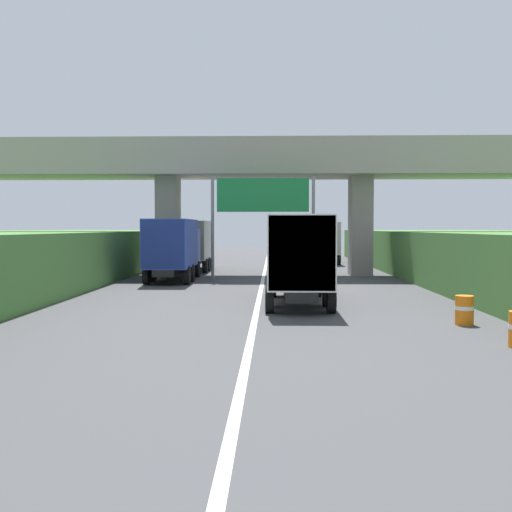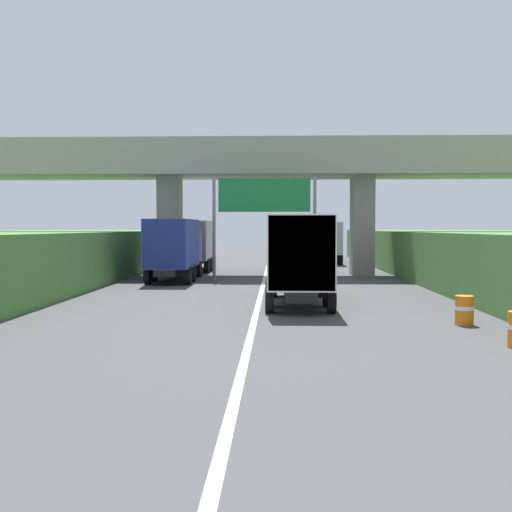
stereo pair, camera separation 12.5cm
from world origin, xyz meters
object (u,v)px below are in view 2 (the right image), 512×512
at_px(truck_blue, 175,246).
at_px(overhead_highway_sign, 264,203).
at_px(construction_barrel_4, 464,310).
at_px(truck_yellow, 195,243).
at_px(truck_black, 325,240).
at_px(truck_red, 298,255).

bearing_deg(truck_blue, overhead_highway_sign, 6.65).
bearing_deg(truck_blue, construction_barrel_4, -53.57).
xyz_separation_m(truck_yellow, construction_barrel_4, (11.45, -24.06, -1.47)).
distance_m(truck_blue, construction_barrel_4, 19.34).
xyz_separation_m(overhead_highway_sign, truck_black, (4.75, 17.07, -2.46)).
relative_size(truck_red, truck_yellow, 1.00).
bearing_deg(truck_blue, truck_black, 61.11).
xyz_separation_m(truck_red, truck_black, (3.21, 28.41, 0.00)).
distance_m(truck_black, truck_yellow, 13.34).
bearing_deg(truck_yellow, overhead_highway_sign, -57.95).
xyz_separation_m(truck_black, truck_yellow, (-9.74, -9.11, 0.00)).
relative_size(overhead_highway_sign, truck_red, 0.81).
distance_m(truck_blue, truck_red, 12.59).
relative_size(truck_blue, truck_red, 1.00).
bearing_deg(truck_red, truck_blue, 121.27).
height_order(overhead_highway_sign, truck_yellow, overhead_highway_sign).
height_order(truck_red, truck_yellow, same).
height_order(truck_black, truck_yellow, same).
bearing_deg(construction_barrel_4, truck_yellow, 115.45).
bearing_deg(overhead_highway_sign, truck_blue, -173.35).
relative_size(truck_black, construction_barrel_4, 8.11).
bearing_deg(overhead_highway_sign, truck_yellow, 122.05).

